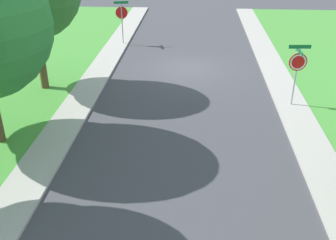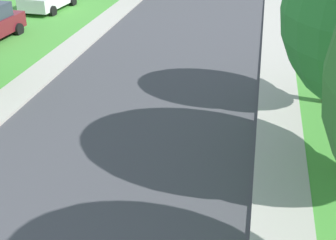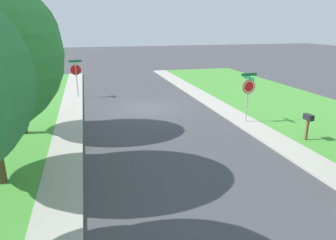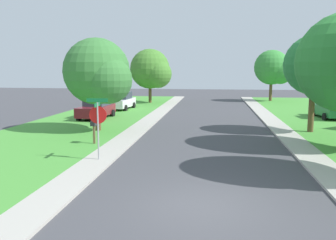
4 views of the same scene
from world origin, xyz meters
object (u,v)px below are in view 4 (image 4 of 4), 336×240
(tree_across_right, at_px, (152,70))
(tree_sidewalk_far, at_px, (100,74))
(car_maroon_far_down_street, at_px, (96,108))
(tree_corner_large, at_px, (274,69))
(stop_sign_far_corner, at_px, (98,119))
(mailbox, at_px, (94,126))
(tree_sidewalk_mid, at_px, (318,67))
(car_green_behind_trees, at_px, (331,108))
(car_white_across_road, at_px, (121,101))

(tree_across_right, distance_m, tree_sidewalk_far, 18.96)
(car_maroon_far_down_street, relative_size, tree_corner_large, 0.69)
(tree_across_right, height_order, tree_sidewalk_far, tree_across_right)
(tree_sidewalk_far, bearing_deg, stop_sign_far_corner, -72.36)
(tree_sidewalk_far, distance_m, mailbox, 4.73)
(tree_sidewalk_mid, height_order, tree_across_right, tree_across_right)
(car_maroon_far_down_street, relative_size, mailbox, 3.35)
(stop_sign_far_corner, distance_m, car_green_behind_trees, 20.84)
(tree_sidewalk_mid, bearing_deg, car_maroon_far_down_street, 164.61)
(car_green_behind_trees, xyz_separation_m, tree_corner_large, (-2.17, 14.98, 3.18))
(stop_sign_far_corner, relative_size, car_green_behind_trees, 0.63)
(car_maroon_far_down_street, xyz_separation_m, mailbox, (3.11, -9.39, 0.14))
(tree_corner_large, relative_size, tree_across_right, 1.00)
(tree_sidewalk_mid, distance_m, mailbox, 13.90)
(mailbox, bearing_deg, stop_sign_far_corner, -67.26)
(mailbox, bearing_deg, tree_sidewalk_far, 103.10)
(car_maroon_far_down_street, height_order, tree_sidewalk_mid, tree_sidewalk_mid)
(stop_sign_far_corner, distance_m, car_white_across_road, 19.58)
(stop_sign_far_corner, relative_size, car_white_across_road, 0.63)
(stop_sign_far_corner, bearing_deg, tree_sidewalk_mid, 36.32)
(car_green_behind_trees, distance_m, tree_corner_large, 15.47)
(stop_sign_far_corner, distance_m, mailbox, 3.56)
(tree_across_right, relative_size, mailbox, 4.83)
(stop_sign_far_corner, height_order, tree_sidewalk_mid, tree_sidewalk_mid)
(car_green_behind_trees, distance_m, tree_across_right, 20.00)
(stop_sign_far_corner, distance_m, car_maroon_far_down_street, 13.37)
(tree_across_right, bearing_deg, mailbox, -87.60)
(tree_sidewalk_mid, bearing_deg, stop_sign_far_corner, -143.68)
(tree_corner_large, xyz_separation_m, tree_sidewalk_mid, (-0.89, -21.85, 0.06))
(stop_sign_far_corner, xyz_separation_m, mailbox, (-1.33, 3.18, -0.88))
(car_green_behind_trees, bearing_deg, stop_sign_far_corner, -133.37)
(car_green_behind_trees, xyz_separation_m, mailbox, (-15.62, -11.95, 0.14))
(stop_sign_far_corner, height_order, car_white_across_road, stop_sign_far_corner)
(tree_across_right, bearing_deg, stop_sign_far_corner, -84.96)
(stop_sign_far_corner, relative_size, tree_across_right, 0.44)
(tree_across_right, bearing_deg, tree_sidewalk_far, -89.77)
(tree_sidewalk_mid, bearing_deg, car_green_behind_trees, 65.99)
(car_green_behind_trees, bearing_deg, tree_sidewalk_mid, -114.01)
(car_white_across_road, height_order, mailbox, car_white_across_road)
(car_maroon_far_down_street, bearing_deg, car_white_across_road, 87.67)
(car_maroon_far_down_street, bearing_deg, tree_sidewalk_mid, -15.39)
(car_maroon_far_down_street, bearing_deg, tree_across_right, 80.81)
(stop_sign_far_corner, height_order, tree_sidewalk_far, tree_sidewalk_far)
(tree_corner_large, bearing_deg, stop_sign_far_corner, -111.93)
(tree_corner_large, bearing_deg, car_green_behind_trees, -81.75)
(stop_sign_far_corner, height_order, tree_corner_large, tree_corner_large)
(car_maroon_far_down_street, distance_m, tree_across_right, 13.84)
(car_maroon_far_down_street, distance_m, tree_sidewalk_mid, 16.58)
(stop_sign_far_corner, xyz_separation_m, tree_across_right, (-2.29, 25.91, 1.98))
(tree_sidewalk_mid, relative_size, tree_across_right, 0.96)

